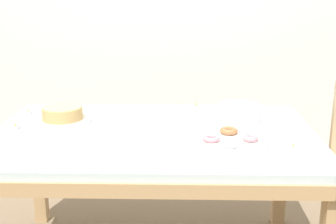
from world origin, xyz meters
TOP-DOWN VIEW (x-y plane):
  - dining_table at (0.00, 0.00)m, footprint 1.57×1.05m
  - cake_chocolate_round at (-0.48, 0.17)m, footprint 0.30×0.30m
  - pastry_platter at (0.35, -0.15)m, footprint 0.35×0.35m
  - plate_stack at (0.43, 0.19)m, footprint 0.21×0.21m
  - tealight_left_edge at (-0.68, 0.03)m, footprint 0.04×0.04m
  - tealight_centre at (0.61, -0.23)m, footprint 0.04×0.04m
  - tealight_right_edge at (0.22, 0.44)m, footprint 0.04×0.04m
  - tealight_near_front at (-0.70, 0.30)m, footprint 0.04×0.04m

SIDE VIEW (x-z plane):
  - dining_table at x=0.00m, z-range 0.28..1.01m
  - tealight_left_edge at x=-0.68m, z-range 0.72..0.76m
  - tealight_centre at x=0.61m, z-range 0.72..0.76m
  - tealight_right_edge at x=0.22m, z-range 0.72..0.76m
  - tealight_near_front at x=-0.70m, z-range 0.72..0.76m
  - pastry_platter at x=0.35m, z-range 0.72..0.76m
  - cake_chocolate_round at x=-0.48m, z-range 0.73..0.81m
  - plate_stack at x=0.43m, z-range 0.73..0.82m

